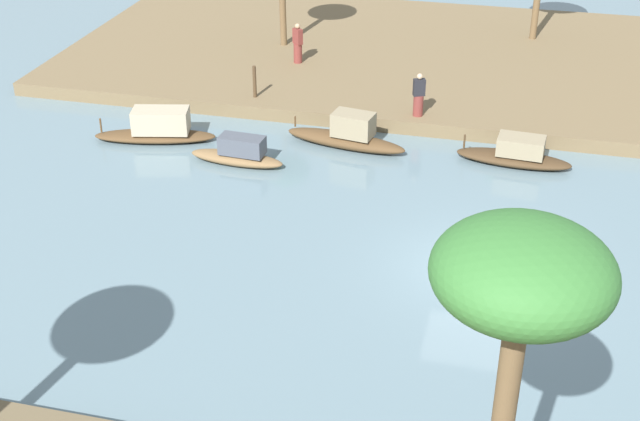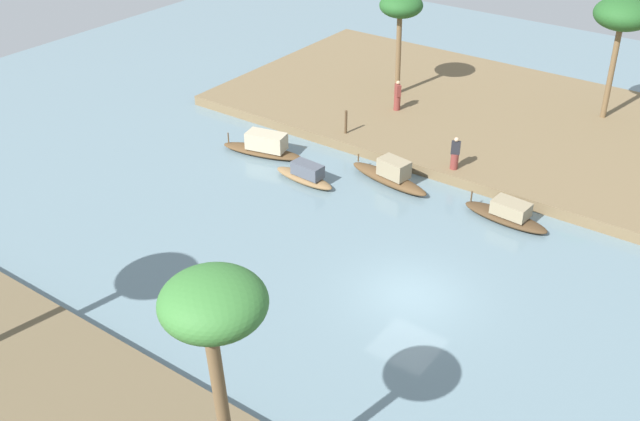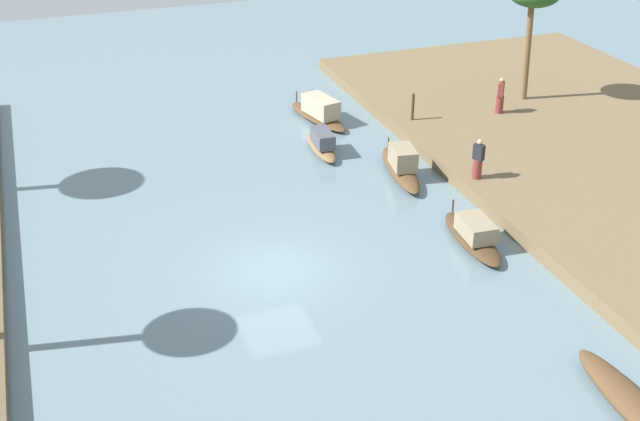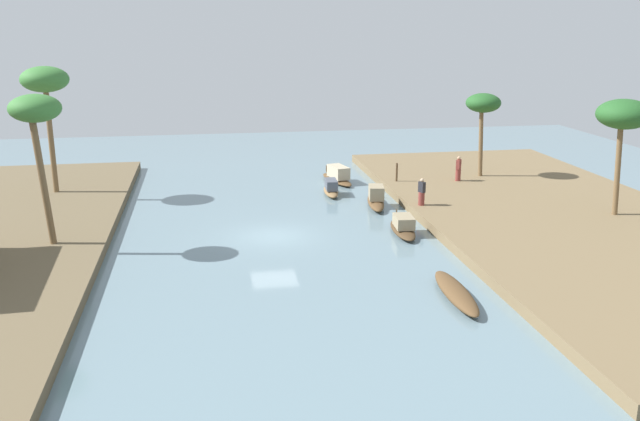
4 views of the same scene
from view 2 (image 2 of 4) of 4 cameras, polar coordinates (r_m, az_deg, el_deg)
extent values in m
plane|color=slate|center=(28.88, 6.95, -6.42)|extent=(72.45, 72.45, 0.00)
cube|color=brown|center=(42.20, 18.29, 5.34)|extent=(39.25, 15.96, 0.54)
ellipsoid|color=brown|center=(38.85, -4.42, 4.52)|extent=(4.59, 2.09, 0.38)
cube|color=tan|center=(38.47, -4.10, 5.29)|extent=(2.19, 1.40, 0.87)
cylinder|color=brown|center=(39.53, -6.99, 5.54)|extent=(0.07, 0.07, 0.53)
ellipsoid|color=#47331E|center=(33.96, 13.92, -0.50)|extent=(4.05, 1.42, 0.43)
cube|color=gray|center=(33.62, 14.33, 0.15)|extent=(1.65, 1.07, 0.63)
cylinder|color=#47331E|center=(34.40, 11.45, 1.07)|extent=(0.07, 0.07, 0.50)
ellipsoid|color=brown|center=(36.10, -1.22, 2.48)|extent=(3.44, 1.10, 0.43)
cube|color=#4C515B|center=(35.72, -0.95, 3.12)|extent=(1.60, 0.82, 0.64)
ellipsoid|color=brown|center=(36.10, 5.25, 2.43)|extent=(4.65, 1.72, 0.52)
cube|color=gray|center=(35.63, 5.65, 3.23)|extent=(1.58, 1.11, 0.85)
cylinder|color=brown|center=(37.07, 2.93, 4.04)|extent=(0.07, 0.07, 0.40)
cylinder|color=brown|center=(36.65, 10.19, 3.72)|extent=(0.49, 0.49, 0.80)
cube|color=#232328|center=(36.33, 10.29, 4.73)|extent=(0.49, 0.39, 0.64)
sphere|color=tan|center=(36.15, 10.35, 5.34)|extent=(0.22, 0.22, 0.22)
cylinder|color=brown|center=(42.78, 5.88, 8.16)|extent=(0.52, 0.52, 0.84)
cube|color=brown|center=(42.49, 5.94, 9.09)|extent=(0.50, 0.47, 0.66)
sphere|color=tan|center=(42.33, 5.97, 9.65)|extent=(0.23, 0.23, 0.23)
cylinder|color=#4C3823|center=(39.63, 1.99, 6.75)|extent=(0.14, 0.14, 1.28)
cylinder|color=brown|center=(43.61, 21.28, 9.72)|extent=(0.31, 0.57, 5.19)
ellipsoid|color=#235623|center=(42.67, 22.10, 13.70)|extent=(3.03, 3.03, 1.67)
cylinder|color=brown|center=(44.34, 5.99, 11.69)|extent=(0.30, 0.50, 4.76)
ellipsoid|color=#235623|center=(43.49, 6.19, 15.26)|extent=(2.45, 2.45, 1.35)
cylinder|color=brown|center=(19.03, -7.31, -15.61)|extent=(0.33, 0.71, 6.28)
ellipsoid|color=#387533|center=(16.60, -8.13, -6.96)|extent=(2.45, 2.45, 1.35)
camera|label=1|loc=(10.49, -52.45, -3.75)|focal=49.25mm
camera|label=3|loc=(18.50, 73.69, -0.09)|focal=45.68mm
camera|label=4|loc=(30.83, 85.23, -10.59)|focal=38.41mm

